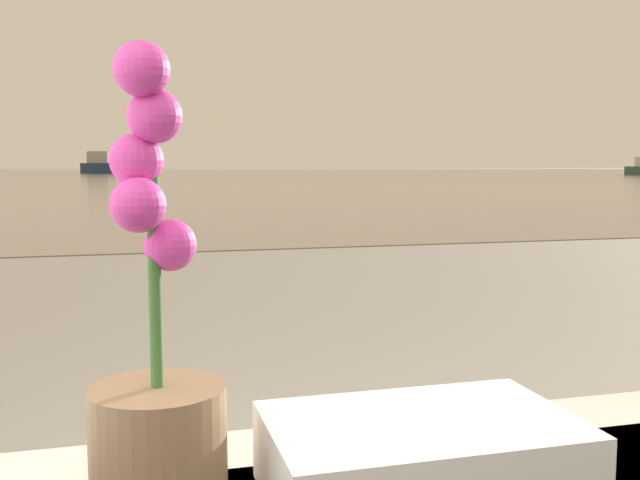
# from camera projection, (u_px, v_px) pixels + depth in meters

# --- Properties ---
(potted_orchid) EXTENTS (0.13, 0.13, 0.43)m
(potted_orchid) POSITION_uv_depth(u_px,v_px,m) (157.00, 381.00, 0.66)
(potted_orchid) COLOR #8C6B4C
(potted_orchid) RESTS_ON bathtub
(towel_stack) EXTENTS (0.30, 0.19, 0.08)m
(towel_stack) POSITION_uv_depth(u_px,v_px,m) (421.00, 458.00, 0.69)
(towel_stack) COLOR white
(towel_stack) RESTS_ON bathtub
(harbor_water) EXTENTS (180.00, 110.00, 0.01)m
(harbor_water) POSITION_uv_depth(u_px,v_px,m) (133.00, 175.00, 59.59)
(harbor_water) COLOR gray
(harbor_water) RESTS_ON ground_plane
(harbor_boat_0) EXTENTS (3.41, 5.93, 2.10)m
(harbor_boat_0) POSITION_uv_depth(u_px,v_px,m) (97.00, 166.00, 68.55)
(harbor_boat_0) COLOR navy
(harbor_boat_0) RESTS_ON harbor_water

